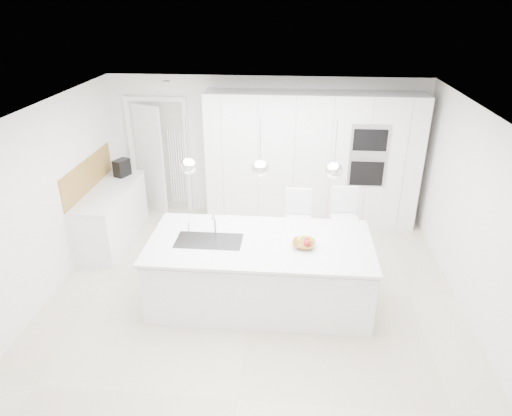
# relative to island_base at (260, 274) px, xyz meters

# --- Properties ---
(floor) EXTENTS (5.50, 5.50, 0.00)m
(floor) POSITION_rel_island_base_xyz_m (-0.10, 0.30, -0.43)
(floor) COLOR beige
(floor) RESTS_ON ground
(wall_back) EXTENTS (5.50, 0.00, 5.50)m
(wall_back) POSITION_rel_island_base_xyz_m (-0.10, 2.80, 0.82)
(wall_back) COLOR white
(wall_back) RESTS_ON ground
(wall_left) EXTENTS (0.00, 5.00, 5.00)m
(wall_left) POSITION_rel_island_base_xyz_m (-2.85, 0.30, 0.82)
(wall_left) COLOR white
(wall_left) RESTS_ON ground
(ceiling) EXTENTS (5.50, 5.50, 0.00)m
(ceiling) POSITION_rel_island_base_xyz_m (-0.10, 0.30, 2.07)
(ceiling) COLOR white
(ceiling) RESTS_ON wall_back
(tall_cabinets) EXTENTS (3.60, 0.60, 2.30)m
(tall_cabinets) POSITION_rel_island_base_xyz_m (0.70, 2.50, 0.72)
(tall_cabinets) COLOR white
(tall_cabinets) RESTS_ON floor
(oven_stack) EXTENTS (0.62, 0.04, 1.05)m
(oven_stack) POSITION_rel_island_base_xyz_m (1.60, 2.19, 0.92)
(oven_stack) COLOR #A5A5A8
(oven_stack) RESTS_ON tall_cabinets
(doorway_frame) EXTENTS (1.11, 0.08, 2.13)m
(doorway_frame) POSITION_rel_island_base_xyz_m (-2.05, 2.77, 0.59)
(doorway_frame) COLOR white
(doorway_frame) RESTS_ON floor
(hallway_door) EXTENTS (0.76, 0.38, 2.00)m
(hallway_door) POSITION_rel_island_base_xyz_m (-2.30, 2.72, 0.57)
(hallway_door) COLOR white
(hallway_door) RESTS_ON floor
(radiator) EXTENTS (0.32, 0.04, 1.40)m
(radiator) POSITION_rel_island_base_xyz_m (-1.73, 2.76, 0.42)
(radiator) COLOR white
(radiator) RESTS_ON floor
(left_base_cabinets) EXTENTS (0.60, 1.80, 0.86)m
(left_base_cabinets) POSITION_rel_island_base_xyz_m (-2.55, 1.50, 0.00)
(left_base_cabinets) COLOR white
(left_base_cabinets) RESTS_ON floor
(left_worktop) EXTENTS (0.62, 1.82, 0.04)m
(left_worktop) POSITION_rel_island_base_xyz_m (-2.55, 1.50, 0.45)
(left_worktop) COLOR white
(left_worktop) RESTS_ON left_base_cabinets
(oak_backsplash) EXTENTS (0.02, 1.80, 0.50)m
(oak_backsplash) POSITION_rel_island_base_xyz_m (-2.84, 1.50, 0.72)
(oak_backsplash) COLOR #A77B36
(oak_backsplash) RESTS_ON wall_left
(island_base) EXTENTS (2.80, 1.20, 0.86)m
(island_base) POSITION_rel_island_base_xyz_m (0.00, 0.00, 0.00)
(island_base) COLOR white
(island_base) RESTS_ON floor
(island_worktop) EXTENTS (2.84, 1.40, 0.04)m
(island_worktop) POSITION_rel_island_base_xyz_m (0.00, 0.05, 0.45)
(island_worktop) COLOR white
(island_worktop) RESTS_ON island_base
(island_sink) EXTENTS (0.84, 0.44, 0.18)m
(island_sink) POSITION_rel_island_base_xyz_m (-0.65, -0.00, 0.39)
(island_sink) COLOR #3F3F42
(island_sink) RESTS_ON island_worktop
(island_tap) EXTENTS (0.02, 0.02, 0.30)m
(island_tap) POSITION_rel_island_base_xyz_m (-0.60, 0.20, 0.62)
(island_tap) COLOR white
(island_tap) RESTS_ON island_worktop
(pendant_left) EXTENTS (0.20, 0.20, 0.20)m
(pendant_left) POSITION_rel_island_base_xyz_m (-0.85, -0.00, 1.47)
(pendant_left) COLOR white
(pendant_left) RESTS_ON ceiling
(pendant_mid) EXTENTS (0.20, 0.20, 0.20)m
(pendant_mid) POSITION_rel_island_base_xyz_m (-0.00, -0.00, 1.47)
(pendant_mid) COLOR white
(pendant_mid) RESTS_ON ceiling
(pendant_right) EXTENTS (0.20, 0.20, 0.20)m
(pendant_right) POSITION_rel_island_base_xyz_m (0.85, -0.00, 1.47)
(pendant_right) COLOR white
(pendant_right) RESTS_ON ceiling
(fruit_bowl) EXTENTS (0.32, 0.32, 0.07)m
(fruit_bowl) POSITION_rel_island_base_xyz_m (0.55, -0.05, 0.51)
(fruit_bowl) COLOR #A77B36
(fruit_bowl) RESTS_ON island_worktop
(espresso_machine) EXTENTS (0.27, 0.32, 0.29)m
(espresso_machine) POSITION_rel_island_base_xyz_m (-2.53, 2.13, 0.61)
(espresso_machine) COLOR black
(espresso_machine) RESTS_ON left_worktop
(bar_stool_left) EXTENTS (0.40, 0.55, 1.20)m
(bar_stool_left) POSITION_rel_island_base_xyz_m (0.48, 0.93, 0.17)
(bar_stool_left) COLOR white
(bar_stool_left) RESTS_ON floor
(bar_stool_right) EXTENTS (0.44, 0.59, 1.22)m
(bar_stool_right) POSITION_rel_island_base_xyz_m (1.15, 1.00, 0.18)
(bar_stool_right) COLOR white
(bar_stool_right) RESTS_ON floor
(apple_a) EXTENTS (0.07, 0.07, 0.07)m
(apple_a) POSITION_rel_island_base_xyz_m (0.59, -0.01, 0.54)
(apple_a) COLOR red
(apple_a) RESTS_ON fruit_bowl
(apple_b) EXTENTS (0.08, 0.08, 0.08)m
(apple_b) POSITION_rel_island_base_xyz_m (0.58, -0.08, 0.54)
(apple_b) COLOR red
(apple_b) RESTS_ON fruit_bowl
(banana_bunch) EXTENTS (0.22, 0.16, 0.19)m
(banana_bunch) POSITION_rel_island_base_xyz_m (0.56, -0.04, 0.58)
(banana_bunch) COLOR yellow
(banana_bunch) RESTS_ON fruit_bowl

